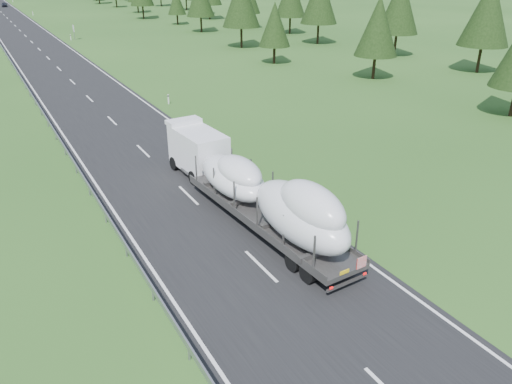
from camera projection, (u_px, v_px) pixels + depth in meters
ground at (261, 266)px, 23.72m from camera, size 400.00×400.00×0.00m
road_surface at (19, 30)px, 102.64m from camera, size 10.00×400.00×0.02m
marker_posts at (21, 6)px, 148.71m from camera, size 0.13×350.08×1.00m
highway_sign at (74, 29)px, 89.29m from camera, size 0.08×0.90×2.60m
boat_truck at (253, 186)px, 27.05m from camera, size 3.32×18.08×4.11m
distant_car_dark at (4, 5)px, 151.79m from camera, size 1.92×4.00×1.32m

